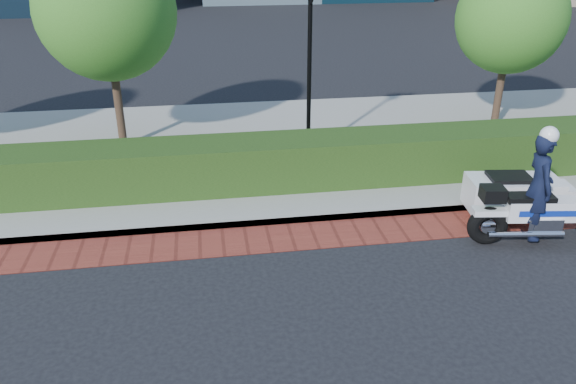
{
  "coord_description": "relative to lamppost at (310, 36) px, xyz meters",
  "views": [
    {
      "loc": [
        -1.45,
        -7.34,
        5.1
      ],
      "look_at": [
        -0.1,
        1.33,
        1.0
      ],
      "focal_mm": 35.0,
      "sensor_mm": 36.0,
      "label": 1
    }
  ],
  "objects": [
    {
      "name": "ground",
      "position": [
        -1.0,
        -5.2,
        -2.96
      ],
      "size": [
        120.0,
        120.0,
        0.0
      ],
      "primitive_type": "plane",
      "color": "black",
      "rests_on": "ground"
    },
    {
      "name": "brick_strip",
      "position": [
        -1.0,
        -3.7,
        -2.95
      ],
      "size": [
        60.0,
        1.0,
        0.01
      ],
      "primitive_type": "cube",
      "color": "maroon",
      "rests_on": "ground"
    },
    {
      "name": "sidewalk",
      "position": [
        -1.0,
        0.8,
        -2.88
      ],
      "size": [
        60.0,
        8.0,
        0.15
      ],
      "primitive_type": "cube",
      "color": "gray",
      "rests_on": "ground"
    },
    {
      "name": "hedge_main",
      "position": [
        -1.0,
        -1.6,
        -2.31
      ],
      "size": [
        18.0,
        1.2,
        1.0
      ],
      "primitive_type": "cube",
      "color": "black",
      "rests_on": "sidewalk"
    },
    {
      "name": "lamppost",
      "position": [
        0.0,
        0.0,
        0.0
      ],
      "size": [
        1.02,
        0.7,
        4.21
      ],
      "color": "black",
      "rests_on": "sidewalk"
    },
    {
      "name": "tree_b",
      "position": [
        -4.5,
        1.3,
        0.48
      ],
      "size": [
        3.2,
        3.2,
        4.89
      ],
      "color": "#332319",
      "rests_on": "sidewalk"
    },
    {
      "name": "tree_c",
      "position": [
        5.5,
        1.3,
        0.09
      ],
      "size": [
        2.8,
        2.8,
        4.3
      ],
      "color": "#332319",
      "rests_on": "sidewalk"
    },
    {
      "name": "police_motorcycle",
      "position": [
        3.31,
        -4.19,
        -2.21
      ],
      "size": [
        2.71,
        2.08,
        2.2
      ],
      "rotation": [
        0.0,
        0.0,
        -0.14
      ],
      "color": "black",
      "rests_on": "ground"
    }
  ]
}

